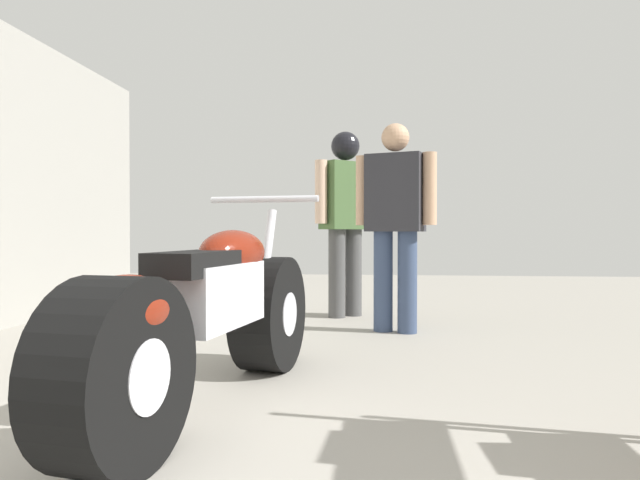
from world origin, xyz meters
TOP-DOWN VIEW (x-y plane):
  - ground_plane at (0.00, 3.13)m, footprint 15.01×15.01m
  - motorcycle_maroon_cruiser at (-0.24, 2.09)m, footprint 0.73×2.22m
  - mechanic_in_blue at (0.68, 4.28)m, footprint 0.69×0.38m
  - mechanic_with_helmet at (0.22, 5.12)m, footprint 0.59×0.56m

SIDE VIEW (x-z plane):
  - ground_plane at x=0.00m, z-range 0.00..0.00m
  - motorcycle_maroon_cruiser at x=-0.24m, z-range -0.09..0.94m
  - mechanic_in_blue at x=0.68m, z-range 0.11..1.83m
  - mechanic_with_helmet at x=0.22m, z-range 0.18..1.98m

